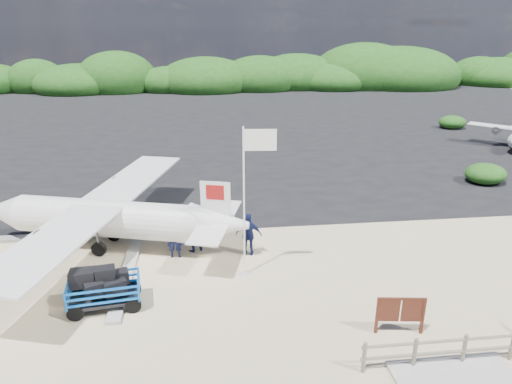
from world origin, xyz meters
The scene contains 13 objects.
ground centered at (0.00, 0.00, 0.00)m, with size 160.00×160.00×0.00m, color beige.
asphalt_apron centered at (0.00, 30.00, 0.00)m, with size 90.00×50.00×0.04m, color #B2B2B2, non-canonical shape.
lagoon centered at (-9.00, 1.50, 0.00)m, with size 9.00×7.00×0.40m, color #B2B2B2, non-canonical shape.
vegetation_band centered at (0.00, 55.00, 0.00)m, with size 124.00×8.00×4.40m, color #B2B2B2, non-canonical shape.
fence centered at (6.00, -5.00, 0.00)m, with size 6.40×2.00×1.10m, color #B2B2B2, non-canonical shape.
baggage_cart centered at (-4.90, -0.90, 0.00)m, with size 2.62×1.50×1.31m, color blue, non-canonical shape.
flagpole centered at (0.14, 0.79, 0.00)m, with size 1.19×0.50×5.96m, color white, non-canonical shape.
signboard centered at (4.71, -3.44, 0.00)m, with size 1.64×0.15×1.35m, color #502317, non-canonical shape.
crew_a centered at (-2.67, 2.53, 0.88)m, with size 0.64×0.42×1.77m, color #121945.
crew_b centered at (-1.90, 3.03, 0.83)m, with size 0.81×0.63×1.66m, color #121945.
crew_c centered at (0.47, 2.39, 0.95)m, with size 1.11×0.46×1.90m, color #121945.
aircraft_large centered at (10.56, 22.35, 0.00)m, with size 14.32×14.32×4.30m, color #B2B2B2, non-canonical shape.
aircraft_small centered at (-9.38, 37.29, 0.00)m, with size 6.67×6.67×2.40m, color #B2B2B2, non-canonical shape.
Camera 1 is at (-1.25, -15.02, 9.39)m, focal length 32.00 mm.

